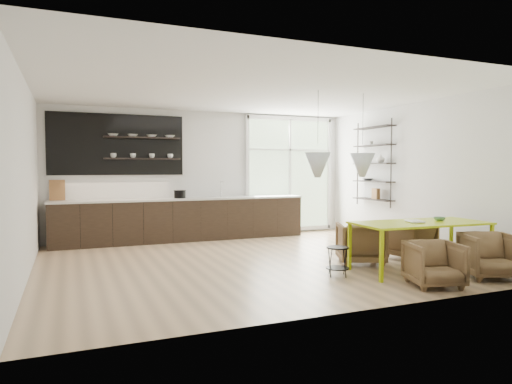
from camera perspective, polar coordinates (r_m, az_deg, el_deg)
name	(u,v)px	position (r m, az deg, el deg)	size (l,w,h in m)	color
room	(260,175)	(9.01, 0.56, 2.14)	(7.02, 6.01, 2.91)	tan
kitchen_run	(179,213)	(10.19, -9.59, -2.66)	(5.54, 0.69, 2.75)	black
right_shelving	(374,166)	(10.48, 14.55, 3.20)	(0.26, 1.22, 1.90)	black
dining_table	(420,225)	(7.53, 19.85, -3.94)	(2.13, 1.05, 0.76)	#A5C008
armchair_back_left	(361,243)	(7.86, 12.94, -6.26)	(0.73, 0.75, 0.69)	brown
armchair_back_right	(409,240)	(8.53, 18.59, -5.70)	(0.71, 0.73, 0.66)	brown
armchair_front_left	(434,264)	(6.66, 21.38, -8.39)	(0.65, 0.67, 0.61)	brown
armchair_front_right	(490,256)	(7.49, 27.21, -7.10)	(0.70, 0.72, 0.65)	brown
wire_stool	(338,257)	(6.90, 10.16, -8.04)	(0.35, 0.35, 0.44)	black
table_book	(408,221)	(7.41, 18.49, -3.51)	(0.22, 0.29, 0.03)	white
table_bowl	(439,219)	(7.82, 21.95, -3.14)	(0.18, 0.18, 0.06)	#4C7952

